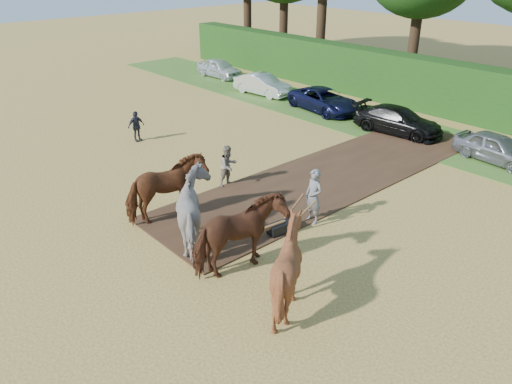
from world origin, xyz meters
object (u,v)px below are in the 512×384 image
(spectator_near, at_px, (228,166))
(spectator_far, at_px, (136,126))
(parked_cars, at_px, (445,131))
(plough_team, at_px, (222,223))

(spectator_near, distance_m, spectator_far, 7.13)
(spectator_far, height_order, parked_cars, spectator_far)
(plough_team, distance_m, parked_cars, 14.33)
(spectator_near, bearing_deg, plough_team, -133.65)
(spectator_far, relative_size, parked_cars, 0.04)
(spectator_far, bearing_deg, spectator_near, -91.23)
(plough_team, xyz_separation_m, parked_cars, (-0.64, 14.30, -0.51))
(spectator_near, distance_m, plough_team, 5.25)
(parked_cars, bearing_deg, plough_team, -87.44)
(spectator_near, relative_size, plough_team, 0.21)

